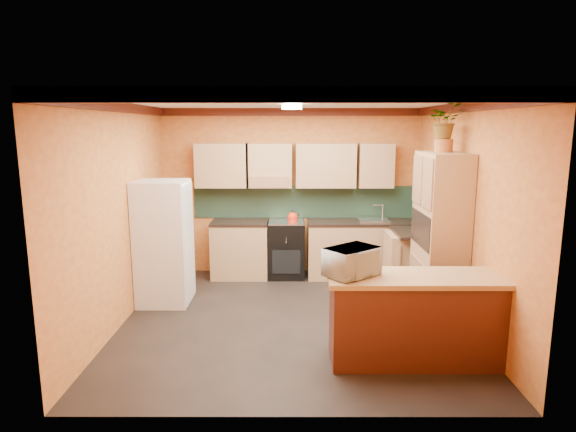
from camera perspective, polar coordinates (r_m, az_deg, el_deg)
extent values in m
plane|color=black|center=(6.25, 0.45, -12.11)|extent=(4.20, 4.20, 0.00)
cube|color=white|center=(5.78, 0.49, 13.45)|extent=(4.20, 4.20, 0.04)
cube|color=orange|center=(7.94, 0.37, 2.88)|extent=(4.20, 0.04, 2.70)
cube|color=orange|center=(3.82, 0.68, -5.50)|extent=(4.20, 0.04, 2.70)
cube|color=orange|center=(6.22, -19.28, 0.16)|extent=(0.04, 4.20, 2.70)
cube|color=orange|center=(6.24, 20.12, 0.15)|extent=(0.04, 4.20, 2.70)
cube|color=#1C3326|center=(7.96, 2.17, 1.68)|extent=(3.70, 0.02, 0.53)
cube|color=#1C3326|center=(7.58, 16.39, 0.82)|extent=(0.02, 1.40, 0.53)
cube|color=tan|center=(7.72, 1.12, 6.02)|extent=(3.10, 0.34, 0.70)
cylinder|color=white|center=(6.38, 0.45, 12.81)|extent=(0.26, 0.26, 0.06)
cube|color=tan|center=(7.84, 4.39, -4.03)|extent=(3.65, 0.60, 0.88)
cube|color=black|center=(7.74, 4.43, -0.73)|extent=(3.65, 0.62, 0.04)
cube|color=black|center=(7.82, -0.20, -3.93)|extent=(0.58, 0.58, 0.91)
cube|color=silver|center=(7.83, 10.10, -0.47)|extent=(0.48, 0.40, 0.03)
cube|color=tan|center=(7.31, 14.72, -5.43)|extent=(0.60, 0.80, 0.88)
cube|color=black|center=(7.20, 14.89, -1.91)|extent=(0.62, 0.80, 0.04)
cube|color=silver|center=(6.79, -14.53, -3.06)|extent=(0.68, 0.66, 1.70)
cube|color=tan|center=(6.31, 17.52, -2.37)|extent=(0.48, 0.90, 2.10)
cylinder|color=#A65628|center=(6.22, 17.95, 7.94)|extent=(0.22, 0.22, 0.16)
imported|color=tan|center=(6.21, 18.11, 10.72)|extent=(0.40, 0.35, 0.44)
cube|color=#542513|center=(5.23, 15.26, -11.95)|extent=(1.80, 0.55, 0.88)
cube|color=#AF7655|center=(5.07, 15.52, -7.07)|extent=(1.90, 0.65, 0.05)
imported|color=silver|center=(4.88, 7.57, -5.37)|extent=(0.63, 0.61, 0.29)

